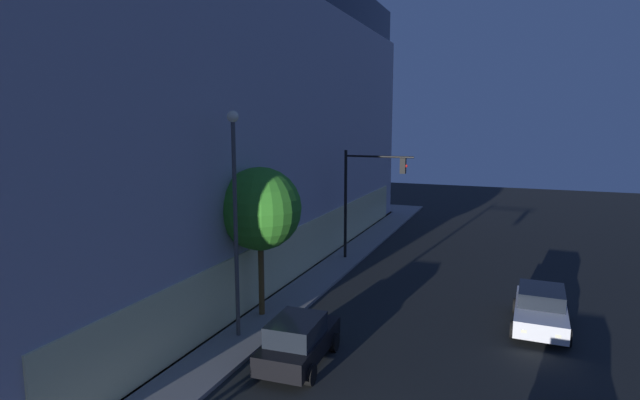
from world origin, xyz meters
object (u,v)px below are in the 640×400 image
at_px(modern_building, 118,115).
at_px(car_white, 541,308).
at_px(car_black, 299,340).
at_px(street_lamp_sidewalk, 235,199).
at_px(sidewalk_tree, 260,209).
at_px(traffic_light_far_corner, 365,187).

xyz_separation_m(modern_building, car_white, (-3.93, -25.38, -8.10)).
bearing_deg(car_black, street_lamp_sidewalk, 71.15).
xyz_separation_m(sidewalk_tree, car_white, (3.24, -11.24, -3.97)).
relative_size(street_lamp_sidewalk, sidewalk_tree, 1.35).
bearing_deg(car_black, modern_building, 58.82).
distance_m(sidewalk_tree, car_black, 6.08).
height_order(street_lamp_sidewalk, car_white, street_lamp_sidewalk).
distance_m(traffic_light_far_corner, car_black, 14.15).
bearing_deg(sidewalk_tree, car_black, -135.87).
bearing_deg(car_white, street_lamp_sidewalk, 116.61).
bearing_deg(street_lamp_sidewalk, car_black, -108.85).
xyz_separation_m(car_black, car_white, (6.58, -8.00, -0.05)).
height_order(modern_building, car_black, modern_building).
xyz_separation_m(street_lamp_sidewalk, car_black, (-1.04, -3.06, -4.67)).
bearing_deg(street_lamp_sidewalk, sidewalk_tree, 4.54).
distance_m(street_lamp_sidewalk, car_white, 13.24).
distance_m(modern_building, street_lamp_sidewalk, 17.50).
relative_size(traffic_light_far_corner, car_black, 1.56).
distance_m(modern_building, sidewalk_tree, 16.38).
height_order(street_lamp_sidewalk, car_black, street_lamp_sidewalk).
bearing_deg(car_black, car_white, -50.56).
distance_m(traffic_light_far_corner, car_white, 12.47).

